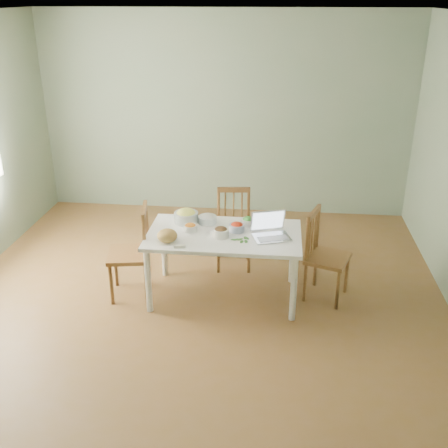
# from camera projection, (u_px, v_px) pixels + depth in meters

# --- Properties ---
(floor) EXTENTS (5.00, 5.00, 0.00)m
(floor) POSITION_uv_depth(u_px,v_px,m) (198.00, 301.00, 5.33)
(floor) COLOR brown
(floor) RESTS_ON ground
(ceiling) EXTENTS (5.00, 5.00, 0.00)m
(ceiling) POSITION_uv_depth(u_px,v_px,m) (191.00, 15.00, 4.24)
(ceiling) COLOR white
(ceiling) RESTS_ON ground
(wall_back) EXTENTS (5.00, 0.00, 2.70)m
(wall_back) POSITION_uv_depth(u_px,v_px,m) (224.00, 116.00, 7.06)
(wall_back) COLOR gray
(wall_back) RESTS_ON ground
(wall_front) EXTENTS (5.00, 0.00, 2.70)m
(wall_front) POSITION_uv_depth(u_px,v_px,m) (113.00, 339.00, 2.51)
(wall_front) COLOR gray
(wall_front) RESTS_ON ground
(dining_table) EXTENTS (1.50, 0.85, 0.70)m
(dining_table) POSITION_uv_depth(u_px,v_px,m) (224.00, 265.00, 5.28)
(dining_table) COLOR white
(dining_table) RESTS_ON floor
(chair_far) EXTENTS (0.43, 0.41, 0.89)m
(chair_far) POSITION_uv_depth(u_px,v_px,m) (234.00, 230.00, 5.84)
(chair_far) COLOR #4B321A
(chair_far) RESTS_ON floor
(chair_left) EXTENTS (0.47, 0.49, 0.96)m
(chair_left) POSITION_uv_depth(u_px,v_px,m) (129.00, 252.00, 5.26)
(chair_left) COLOR #4B321A
(chair_left) RESTS_ON floor
(chair_right) EXTENTS (0.51, 0.52, 0.92)m
(chair_right) POSITION_uv_depth(u_px,v_px,m) (328.00, 256.00, 5.22)
(chair_right) COLOR #4B321A
(chair_right) RESTS_ON floor
(bread_boule) EXTENTS (0.23, 0.23, 0.13)m
(bread_boule) POSITION_uv_depth(u_px,v_px,m) (167.00, 236.00, 4.94)
(bread_boule) COLOR tan
(bread_boule) RESTS_ON dining_table
(butter_stick) EXTENTS (0.11, 0.05, 0.03)m
(butter_stick) POSITION_uv_depth(u_px,v_px,m) (180.00, 246.00, 4.85)
(butter_stick) COLOR white
(butter_stick) RESTS_ON dining_table
(bowl_squash) EXTENTS (0.26, 0.26, 0.14)m
(bowl_squash) POSITION_uv_depth(u_px,v_px,m) (186.00, 216.00, 5.36)
(bowl_squash) COLOR #EEE15C
(bowl_squash) RESTS_ON dining_table
(bowl_carrot) EXTENTS (0.14, 0.14, 0.08)m
(bowl_carrot) POSITION_uv_depth(u_px,v_px,m) (190.00, 227.00, 5.18)
(bowl_carrot) COLOR #C7822C
(bowl_carrot) RESTS_ON dining_table
(bowl_onion) EXTENTS (0.24, 0.24, 0.10)m
(bowl_onion) POSITION_uv_depth(u_px,v_px,m) (207.00, 219.00, 5.35)
(bowl_onion) COLOR silver
(bowl_onion) RESTS_ON dining_table
(bowl_mushroom) EXTENTS (0.18, 0.18, 0.10)m
(bowl_mushroom) POSITION_uv_depth(u_px,v_px,m) (221.00, 232.00, 5.05)
(bowl_mushroom) COLOR black
(bowl_mushroom) RESTS_ON dining_table
(bowl_redpep) EXTENTS (0.16, 0.16, 0.09)m
(bowl_redpep) POSITION_uv_depth(u_px,v_px,m) (237.00, 227.00, 5.17)
(bowl_redpep) COLOR #AE3218
(bowl_redpep) RESTS_ON dining_table
(bowl_broccoli) EXTENTS (0.15, 0.15, 0.09)m
(bowl_broccoli) POSITION_uv_depth(u_px,v_px,m) (248.00, 221.00, 5.31)
(bowl_broccoli) COLOR #296227
(bowl_broccoli) RESTS_ON dining_table
(flatbread) EXTENTS (0.25, 0.25, 0.02)m
(flatbread) POSITION_uv_depth(u_px,v_px,m) (255.00, 221.00, 5.40)
(flatbread) COLOR tan
(flatbread) RESTS_ON dining_table
(basil_bunch) EXTENTS (0.19, 0.19, 0.02)m
(basil_bunch) POSITION_uv_depth(u_px,v_px,m) (240.00, 239.00, 5.00)
(basil_bunch) COLOR #305B23
(basil_bunch) RESTS_ON dining_table
(laptop) EXTENTS (0.42, 0.39, 0.24)m
(laptop) POSITION_uv_depth(u_px,v_px,m) (272.00, 227.00, 4.99)
(laptop) COLOR silver
(laptop) RESTS_ON dining_table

